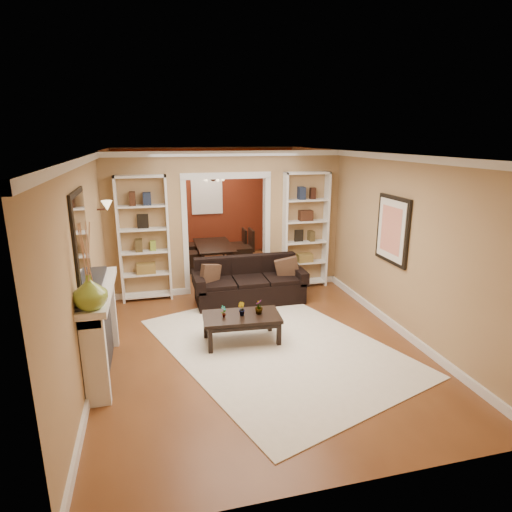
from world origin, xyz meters
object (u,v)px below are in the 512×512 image
object	(u,v)px
sofa	(249,281)
dining_table	(215,255)
bookshelf_left	(144,239)
coffee_table	(242,329)
fireplace	(103,330)
bookshelf_right	(305,231)

from	to	relation	value
sofa	dining_table	distance (m)	2.41
bookshelf_left	sofa	bearing A→B (deg)	-17.65
coffee_table	fireplace	xyz separation A→B (m)	(-1.88, -0.38, 0.37)
sofa	coffee_table	world-z (taller)	sofa
sofa	coffee_table	distance (m)	1.65
bookshelf_left	bookshelf_right	distance (m)	3.10
sofa	bookshelf_left	xyz separation A→B (m)	(-1.82, 0.58, 0.75)
sofa	bookshelf_left	bearing A→B (deg)	162.35
bookshelf_left	fireplace	world-z (taller)	bookshelf_left
bookshelf_left	dining_table	bearing A→B (deg)	49.30
coffee_table	fireplace	bearing A→B (deg)	-164.42
sofa	fireplace	bearing A→B (deg)	-140.47
dining_table	coffee_table	bearing A→B (deg)	176.78
coffee_table	bookshelf_left	size ratio (longest dim) A/B	0.49
sofa	bookshelf_right	size ratio (longest dim) A/B	0.88
bookshelf_right	dining_table	distance (m)	2.54
bookshelf_left	fireplace	size ratio (longest dim) A/B	1.35
bookshelf_right	fireplace	xyz separation A→B (m)	(-3.64, -2.53, -0.57)
coffee_table	bookshelf_left	xyz separation A→B (m)	(-1.34, 2.15, 0.94)
sofa	bookshelf_right	world-z (taller)	bookshelf_right
bookshelf_left	dining_table	xyz separation A→B (m)	(1.56, 1.81, -0.89)
coffee_table	bookshelf_right	world-z (taller)	bookshelf_right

